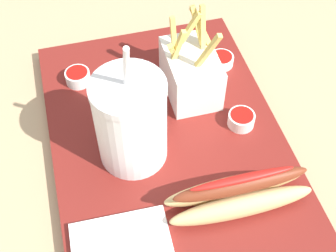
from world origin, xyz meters
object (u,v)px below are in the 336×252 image
Objects in this scene: ketchup_cup_2 at (78,76)px; fries_basket at (191,72)px; soda_cup at (131,122)px; ketchup_cup_1 at (221,60)px; ketchup_cup_3 at (242,121)px; hot_dog_1 at (239,193)px.

fries_basket is at bearing 69.38° from ketchup_cup_2.
soda_cup reaches higher than ketchup_cup_1.
ketchup_cup_1 is 1.01× the size of ketchup_cup_3.
ketchup_cup_2 is 0.26m from ketchup_cup_3.
ketchup_cup_2 is at bearing -124.72° from ketchup_cup_3.
ketchup_cup_2 is (-0.16, -0.06, -0.06)m from soda_cup.
ketchup_cup_2 is 1.00× the size of ketchup_cup_3.
ketchup_cup_3 is at bearing 30.58° from fries_basket.
fries_basket is (-0.09, 0.11, -0.03)m from soda_cup.
soda_cup is 5.37× the size of ketchup_cup_3.
soda_cup is 0.17m from ketchup_cup_2.
hot_dog_1 is 0.13m from ketchup_cup_3.
ketchup_cup_2 is at bearing -160.44° from soda_cup.
ketchup_cup_3 is (-0.01, 0.16, -0.06)m from soda_cup.
hot_dog_1 is 0.32m from ketchup_cup_2.
ketchup_cup_3 is (0.09, 0.05, -0.03)m from fries_basket.
fries_basket reaches higher than ketchup_cup_1.
soda_cup is at bearing 19.56° from ketchup_cup_2.
hot_dog_1 is at bearing 31.83° from ketchup_cup_2.
ketchup_cup_1 is at bearing 174.24° from ketchup_cup_3.
hot_dog_1 is 4.78× the size of ketchup_cup_1.
soda_cup is at bearing -87.97° from ketchup_cup_3.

